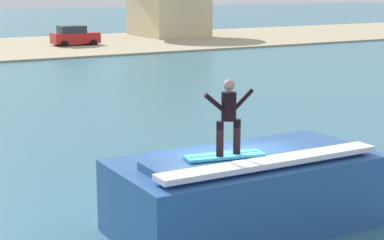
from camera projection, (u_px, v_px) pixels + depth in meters
name	position (u px, v px, depth m)	size (l,w,h in m)	color
ground_plane	(225.00, 226.00, 15.04)	(260.00, 260.00, 0.00)	#376B81
wave_crest	(246.00, 191.00, 14.78)	(6.01, 3.04, 1.86)	#295594
surfboard	(224.00, 156.00, 13.91)	(1.79, 0.78, 0.06)	#33A5CC
surfer	(229.00, 113.00, 13.67)	(1.23, 0.32, 1.63)	black
car_far_shore	(74.00, 36.00, 57.01)	(4.07, 2.16, 1.86)	red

